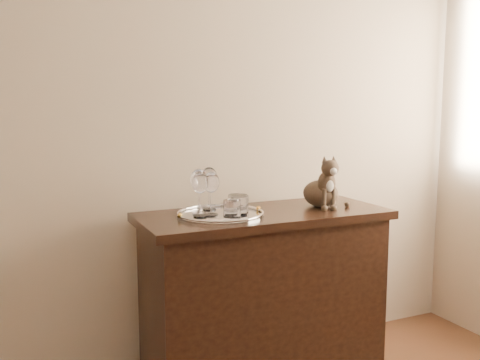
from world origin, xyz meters
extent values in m
cube|color=#C0AC90|center=(0.00, 2.25, 1.35)|extent=(4.00, 0.10, 2.70)
cylinder|color=silver|center=(0.38, 1.94, 0.85)|extent=(0.40, 0.40, 0.01)
cylinder|color=white|center=(0.43, 1.87, 0.91)|extent=(0.09, 0.09, 0.10)
cylinder|color=silver|center=(0.38, 1.81, 0.90)|extent=(0.08, 0.08, 0.09)
cylinder|color=silver|center=(0.47, 1.93, 0.90)|extent=(0.07, 0.07, 0.08)
camera|label=1|loc=(-0.54, -0.29, 1.35)|focal=40.00mm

